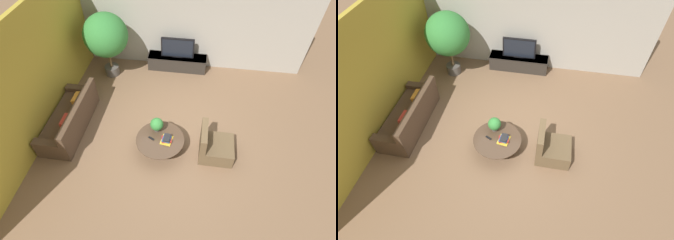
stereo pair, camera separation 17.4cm
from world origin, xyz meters
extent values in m
plane|color=brown|center=(0.00, 0.00, 0.00)|extent=(24.00, 24.00, 0.00)
cube|color=#A39E93|center=(0.00, 3.26, 1.50)|extent=(7.40, 0.12, 3.00)
cube|color=gold|center=(-3.26, 0.20, 1.50)|extent=(0.12, 7.40, 3.00)
cube|color=#2D2823|center=(-0.22, 2.94, 0.23)|extent=(1.87, 0.48, 0.47)
cube|color=#2D2823|center=(-0.22, 2.94, 0.46)|extent=(1.90, 0.50, 0.02)
cube|color=black|center=(-0.22, 2.94, 0.78)|extent=(1.04, 0.08, 0.64)
cube|color=black|center=(-0.22, 2.90, 0.78)|extent=(0.95, 0.00, 0.57)
cube|color=black|center=(-0.22, 2.94, 0.48)|extent=(0.31, 0.13, 0.02)
cylinder|color=black|center=(-0.24, -0.39, 0.01)|extent=(0.64, 0.64, 0.02)
cylinder|color=black|center=(-0.24, -0.39, 0.19)|extent=(0.10, 0.10, 0.38)
cylinder|color=#4C3828|center=(-0.24, -0.39, 0.39)|extent=(1.16, 1.16, 0.02)
cube|color=#4C3828|center=(-2.72, 0.01, 0.21)|extent=(0.84, 2.15, 0.42)
cube|color=#4C3828|center=(-2.38, 0.01, 0.63)|extent=(0.16, 2.15, 0.42)
cube|color=#4C3828|center=(-2.72, 0.98, 0.27)|extent=(0.84, 0.20, 0.54)
cube|color=#4C3828|center=(-2.72, -0.97, 0.27)|extent=(0.84, 0.20, 0.54)
cube|color=orange|center=(-2.54, 0.40, 0.59)|extent=(0.19, 0.38, 0.36)
cube|color=#B23328|center=(-2.54, -0.38, 0.59)|extent=(0.13, 0.37, 0.34)
cube|color=brown|center=(1.11, -0.35, 0.20)|extent=(0.80, 0.76, 0.40)
cube|color=brown|center=(0.78, -0.35, 0.63)|extent=(0.14, 0.76, 0.46)
cylinder|color=#514C47|center=(-2.26, 2.37, 0.14)|extent=(0.45, 0.45, 0.29)
cylinder|color=brown|center=(-2.26, 2.37, 0.52)|extent=(0.08, 0.08, 0.46)
ellipsoid|color=#337F38|center=(-2.26, 2.37, 1.38)|extent=(1.30, 1.30, 1.26)
cylinder|color=#514C47|center=(-0.36, -0.12, 0.44)|extent=(0.14, 0.14, 0.08)
sphere|color=#337F38|center=(-0.36, -0.12, 0.61)|extent=(0.32, 0.32, 0.32)
cube|color=gold|center=(-0.08, -0.41, 0.41)|extent=(0.30, 0.34, 0.02)
cube|color=#A32823|center=(-0.08, -0.41, 0.43)|extent=(0.27, 0.24, 0.04)
cube|color=#2D4C84|center=(-0.08, -0.41, 0.47)|extent=(0.22, 0.25, 0.03)
cube|color=#232326|center=(-0.07, -0.41, 0.50)|extent=(0.17, 0.25, 0.03)
cube|color=black|center=(-0.45, -0.41, 0.40)|extent=(0.16, 0.11, 0.02)
camera|label=1|loc=(0.49, -4.16, 5.35)|focal=28.00mm
camera|label=2|loc=(0.66, -4.14, 5.35)|focal=28.00mm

